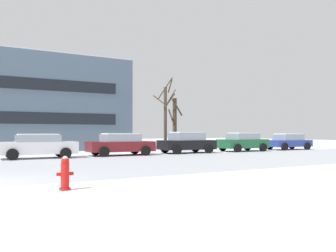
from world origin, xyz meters
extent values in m
cylinder|color=red|center=(1.60, -2.36, 0.03)|extent=(0.30, 0.30, 0.06)
cylinder|color=red|center=(1.60, -2.36, 0.39)|extent=(0.22, 0.22, 0.67)
sphere|color=red|center=(1.60, -2.36, 0.77)|extent=(0.21, 0.21, 0.21)
cylinder|color=red|center=(1.44, -2.36, 0.43)|extent=(0.12, 0.09, 0.09)
cylinder|color=red|center=(1.76, -2.36, 0.43)|extent=(0.12, 0.09, 0.09)
sphere|color=white|center=(1.60, -2.36, 0.83)|extent=(0.15, 0.15, 0.15)
cube|color=white|center=(3.11, 9.92, 0.62)|extent=(4.44, 1.97, 0.70)
cube|color=#8C99A8|center=(3.11, 9.92, 1.17)|extent=(2.47, 1.74, 0.41)
cube|color=white|center=(3.11, 9.92, 1.40)|extent=(2.25, 1.60, 0.06)
cylinder|color=black|center=(4.56, 10.75, 0.32)|extent=(0.65, 0.25, 0.64)
cylinder|color=black|center=(4.48, 8.95, 0.32)|extent=(0.65, 0.25, 0.64)
cylinder|color=black|center=(1.73, 10.89, 0.32)|extent=(0.65, 0.25, 0.64)
cylinder|color=black|center=(1.65, 9.09, 0.32)|extent=(0.65, 0.25, 0.64)
cube|color=maroon|center=(8.31, 10.01, 0.59)|extent=(4.37, 2.06, 0.65)
cube|color=#8C99A8|center=(8.31, 10.01, 1.16)|extent=(2.44, 1.82, 0.48)
cube|color=white|center=(8.31, 10.01, 1.42)|extent=(2.22, 1.68, 0.06)
cylinder|color=black|center=(9.74, 10.88, 0.32)|extent=(0.65, 0.25, 0.64)
cylinder|color=black|center=(9.65, 8.99, 0.32)|extent=(0.65, 0.25, 0.64)
cylinder|color=black|center=(6.96, 11.02, 0.32)|extent=(0.65, 0.25, 0.64)
cylinder|color=black|center=(6.87, 9.13, 0.32)|extent=(0.65, 0.25, 0.64)
cube|color=black|center=(13.51, 10.01, 0.60)|extent=(4.13, 2.02, 0.67)
cube|color=#8C99A8|center=(13.51, 10.01, 1.21)|extent=(2.30, 1.79, 0.55)
cube|color=white|center=(13.51, 10.01, 1.51)|extent=(2.09, 1.65, 0.06)
cylinder|color=black|center=(14.86, 10.88, 0.32)|extent=(0.65, 0.25, 0.64)
cylinder|color=black|center=(14.77, 9.02, 0.32)|extent=(0.65, 0.25, 0.64)
cylinder|color=black|center=(12.24, 11.01, 0.32)|extent=(0.65, 0.25, 0.64)
cylinder|color=black|center=(12.15, 9.15, 0.32)|extent=(0.65, 0.25, 0.64)
cube|color=#1E6038|center=(18.70, 9.83, 0.61)|extent=(3.95, 2.04, 0.68)
cube|color=#8C99A8|center=(18.70, 9.83, 1.19)|extent=(2.21, 1.81, 0.47)
cube|color=white|center=(18.70, 9.83, 1.45)|extent=(2.01, 1.67, 0.06)
cylinder|color=black|center=(20.01, 10.72, 0.32)|extent=(0.65, 0.25, 0.64)
cylinder|color=black|center=(19.91, 8.82, 0.32)|extent=(0.65, 0.25, 0.64)
cylinder|color=black|center=(17.50, 10.84, 0.32)|extent=(0.65, 0.25, 0.64)
cylinder|color=black|center=(17.40, 8.95, 0.32)|extent=(0.65, 0.25, 0.64)
cube|color=#283D93|center=(23.90, 9.81, 0.55)|extent=(4.13, 1.91, 0.56)
cube|color=#8C99A8|center=(23.90, 9.81, 1.09)|extent=(2.30, 1.69, 0.51)
cube|color=white|center=(23.90, 9.81, 1.37)|extent=(2.10, 1.56, 0.06)
cylinder|color=black|center=(25.26, 10.62, 0.32)|extent=(0.65, 0.25, 0.64)
cylinder|color=black|center=(25.18, 8.87, 0.32)|extent=(0.65, 0.25, 0.64)
cylinder|color=black|center=(22.63, 10.75, 0.32)|extent=(0.65, 0.25, 0.64)
cylinder|color=black|center=(22.55, 9.00, 0.32)|extent=(0.65, 0.25, 0.64)
cylinder|color=#423326|center=(12.95, 12.20, 2.50)|extent=(0.24, 0.24, 5.01)
cylinder|color=#423326|center=(13.43, 12.36, 3.99)|extent=(0.45, 1.07, 1.13)
cylinder|color=#423326|center=(13.22, 12.69, 4.99)|extent=(1.10, 0.65, 1.78)
cylinder|color=#423326|center=(12.31, 12.08, 4.00)|extent=(0.34, 1.34, 0.80)
cylinder|color=#423326|center=(13.34, 12.13, 5.13)|extent=(0.24, 0.87, 0.99)
cylinder|color=#423326|center=(14.05, 12.61, 2.12)|extent=(0.33, 0.33, 4.24)
cylinder|color=#423326|center=(13.70, 12.63, 2.86)|extent=(0.17, 0.80, 1.04)
cylinder|color=#423326|center=(14.02, 12.19, 3.48)|extent=(0.96, 0.18, 1.33)
cylinder|color=#423326|center=(13.98, 13.06, 4.38)|extent=(0.97, 0.23, 1.28)
cube|color=slate|center=(4.26, 21.06, 3.90)|extent=(15.94, 8.69, 7.80)
cube|color=white|center=(4.26, 21.06, 7.85)|extent=(15.62, 8.51, 0.10)
cube|color=black|center=(4.26, 16.70, 2.60)|extent=(12.75, 0.04, 0.90)
cube|color=black|center=(4.26, 16.70, 5.20)|extent=(12.75, 0.04, 0.90)
camera|label=1|loc=(-0.84, -12.03, 1.55)|focal=38.54mm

